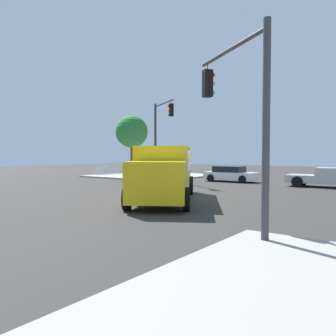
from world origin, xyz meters
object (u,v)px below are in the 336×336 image
object	(u,v)px
traffic_light_secondary	(241,102)
traffic_light_primary	(160,129)
shade_tree_near	(132,132)
delivery_truck	(165,172)
pedestrian_near_corner	(171,166)
pickup_silver	(327,177)
sedan_white	(230,174)

from	to	relation	value
traffic_light_secondary	traffic_light_primary	bearing A→B (deg)	-135.21
traffic_light_primary	shade_tree_near	bearing A→B (deg)	-124.26
traffic_light_secondary	shade_tree_near	xyz separation A→B (m)	(-19.07, -21.60, 0.86)
traffic_light_primary	traffic_light_secondary	xyz separation A→B (m)	(13.46, 13.36, -0.50)
delivery_truck	pedestrian_near_corner	size ratio (longest dim) A/B	5.39
delivery_truck	traffic_light_secondary	xyz separation A→B (m)	(4.84, 6.40, 2.44)
pickup_silver	delivery_truck	bearing A→B (deg)	-23.42
delivery_truck	pickup_silver	distance (m)	13.09
traffic_light_primary	traffic_light_secondary	distance (m)	18.97
sedan_white	shade_tree_near	world-z (taller)	shade_tree_near
delivery_truck	traffic_light_primary	size ratio (longest dim) A/B	1.31
pickup_silver	pedestrian_near_corner	world-z (taller)	pedestrian_near_corner
pedestrian_near_corner	shade_tree_near	world-z (taller)	shade_tree_near
traffic_light_primary	delivery_truck	bearing A→B (deg)	38.90
sedan_white	shade_tree_near	distance (m)	13.50
traffic_light_primary	sedan_white	size ratio (longest dim) A/B	1.49
delivery_truck	pedestrian_near_corner	bearing A→B (deg)	-145.13
delivery_truck	shade_tree_near	world-z (taller)	shade_tree_near
pickup_silver	traffic_light_primary	bearing A→B (deg)	-74.48
sedan_white	delivery_truck	bearing A→B (deg)	11.18
delivery_truck	pickup_silver	xyz separation A→B (m)	(-11.99, 5.20, -0.71)
traffic_light_secondary	shade_tree_near	world-z (taller)	shade_tree_near
delivery_truck	sedan_white	distance (m)	12.72
traffic_light_primary	pedestrian_near_corner	xyz separation A→B (m)	(-8.23, -4.78, -3.35)
traffic_light_secondary	shade_tree_near	size ratio (longest dim) A/B	0.89
traffic_light_secondary	sedan_white	distance (m)	19.70
traffic_light_primary	sedan_white	world-z (taller)	traffic_light_primary
traffic_light_primary	shade_tree_near	world-z (taller)	traffic_light_primary
traffic_light_primary	pickup_silver	xyz separation A→B (m)	(-3.37, 12.15, -3.66)
traffic_light_primary	pickup_silver	bearing A→B (deg)	105.52
traffic_light_secondary	pedestrian_near_corner	size ratio (longest dim) A/B	3.60
sedan_white	pedestrian_near_corner	world-z (taller)	pedestrian_near_corner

